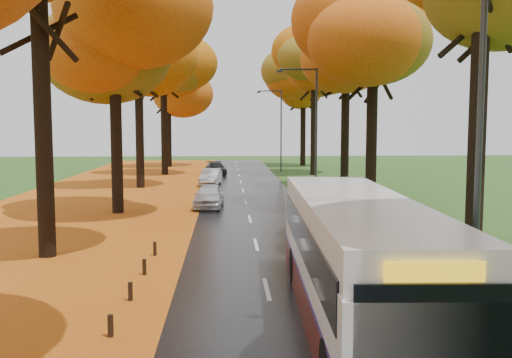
{
  "coord_description": "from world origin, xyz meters",
  "views": [
    {
      "loc": [
        -1.11,
        -3.75,
        4.71
      ],
      "look_at": [
        0.0,
        17.99,
        2.6
      ],
      "focal_mm": 40.0,
      "sensor_mm": 36.0,
      "label": 1
    }
  ],
  "objects": [
    {
      "name": "car_dark",
      "position": [
        -2.14,
        48.58,
        0.63
      ],
      "size": [
        2.21,
        4.26,
        1.18
      ],
      "primitive_type": "imported",
      "rotation": [
        0.0,
        0.0,
        0.14
      ],
      "color": "black",
      "rests_on": "road"
    },
    {
      "name": "trees_right",
      "position": [
        7.19,
        26.91,
        9.69
      ],
      "size": [
        9.3,
        74.2,
        13.96
      ],
      "color": "black",
      "rests_on": "ground"
    },
    {
      "name": "centre_line",
      "position": [
        0.0,
        25.0,
        0.04
      ],
      "size": [
        0.12,
        90.0,
        0.01
      ],
      "primitive_type": "cube",
      "color": "silver",
      "rests_on": "road"
    },
    {
      "name": "streetlamp_far",
      "position": [
        3.95,
        52.0,
        4.71
      ],
      "size": [
        2.45,
        0.18,
        8.0
      ],
      "color": "#333538",
      "rests_on": "ground"
    },
    {
      "name": "car_silver",
      "position": [
        -2.35,
        39.77,
        0.67
      ],
      "size": [
        1.72,
        3.92,
        1.25
      ],
      "primitive_type": "imported",
      "rotation": [
        0.0,
        0.0,
        -0.11
      ],
      "color": "#9EA1A6",
      "rests_on": "road"
    },
    {
      "name": "car_white",
      "position": [
        -2.13,
        27.89,
        0.69
      ],
      "size": [
        1.77,
        3.92,
        1.31
      ],
      "primitive_type": "imported",
      "rotation": [
        0.0,
        0.0,
        -0.06
      ],
      "color": "silver",
      "rests_on": "road"
    },
    {
      "name": "leaf_drift",
      "position": [
        -3.05,
        25.0,
        0.04
      ],
      "size": [
        0.9,
        90.0,
        0.01
      ],
      "primitive_type": "cube",
      "color": "orange",
      "rests_on": "road"
    },
    {
      "name": "streetlamp_mid",
      "position": [
        3.95,
        30.0,
        4.71
      ],
      "size": [
        2.45,
        0.18,
        8.0
      ],
      "color": "#333538",
      "rests_on": "ground"
    },
    {
      "name": "leaf_verge",
      "position": [
        -9.0,
        25.0,
        0.01
      ],
      "size": [
        12.0,
        90.0,
        0.02
      ],
      "primitive_type": "cube",
      "color": "maroon",
      "rests_on": "ground"
    },
    {
      "name": "bus",
      "position": [
        1.92,
        9.27,
        1.58
      ],
      "size": [
        2.94,
        11.23,
        2.93
      ],
      "rotation": [
        0.0,
        0.0,
        -0.04
      ],
      "color": "#45100A",
      "rests_on": "road"
    },
    {
      "name": "trees_left",
      "position": [
        -7.18,
        27.06,
        9.53
      ],
      "size": [
        9.2,
        74.0,
        13.88
      ],
      "color": "black",
      "rests_on": "ground"
    },
    {
      "name": "road",
      "position": [
        0.0,
        25.0,
        0.02
      ],
      "size": [
        6.5,
        90.0,
        0.04
      ],
      "primitive_type": "cube",
      "color": "black",
      "rests_on": "ground"
    },
    {
      "name": "streetlamp_near",
      "position": [
        3.95,
        8.0,
        4.71
      ],
      "size": [
        2.45,
        0.18,
        8.0
      ],
      "color": "#333538",
      "rests_on": "ground"
    }
  ]
}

